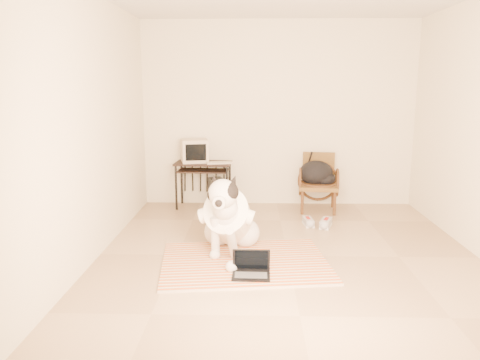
{
  "coord_description": "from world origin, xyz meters",
  "views": [
    {
      "loc": [
        -0.38,
        -4.7,
        1.78
      ],
      "look_at": [
        -0.5,
        -0.01,
        0.82
      ],
      "focal_mm": 35.0,
      "sensor_mm": 36.0,
      "label": 1
    }
  ],
  "objects_px": {
    "backpack": "(318,174)",
    "crt_monitor": "(195,151)",
    "rattan_chair": "(318,182)",
    "laptop": "(251,269)",
    "pc_tower": "(217,193)",
    "computer_desk": "(203,169)",
    "dog": "(229,219)"
  },
  "relations": [
    {
      "from": "pc_tower",
      "to": "laptop",
      "type": "bearing_deg",
      "value": -78.82
    },
    {
      "from": "laptop",
      "to": "computer_desk",
      "type": "height_order",
      "value": "computer_desk"
    },
    {
      "from": "computer_desk",
      "to": "backpack",
      "type": "relative_size",
      "value": 1.65
    },
    {
      "from": "computer_desk",
      "to": "crt_monitor",
      "type": "xyz_separation_m",
      "value": [
        -0.13,
        0.03,
        0.26
      ]
    },
    {
      "from": "laptop",
      "to": "backpack",
      "type": "distance_m",
      "value": 2.62
    },
    {
      "from": "computer_desk",
      "to": "pc_tower",
      "type": "height_order",
      "value": "computer_desk"
    },
    {
      "from": "rattan_chair",
      "to": "pc_tower",
      "type": "bearing_deg",
      "value": 175.84
    },
    {
      "from": "laptop",
      "to": "backpack",
      "type": "xyz_separation_m",
      "value": [
        0.93,
        2.4,
        0.46
      ]
    },
    {
      "from": "dog",
      "to": "pc_tower",
      "type": "xyz_separation_m",
      "value": [
        -0.26,
        1.88,
        -0.16
      ]
    },
    {
      "from": "pc_tower",
      "to": "backpack",
      "type": "distance_m",
      "value": 1.48
    },
    {
      "from": "computer_desk",
      "to": "backpack",
      "type": "distance_m",
      "value": 1.65
    },
    {
      "from": "dog",
      "to": "backpack",
      "type": "relative_size",
      "value": 2.59
    },
    {
      "from": "laptop",
      "to": "dog",
      "type": "bearing_deg",
      "value": 109.78
    },
    {
      "from": "dog",
      "to": "rattan_chair",
      "type": "height_order",
      "value": "dog"
    },
    {
      "from": "computer_desk",
      "to": "pc_tower",
      "type": "xyz_separation_m",
      "value": [
        0.2,
        0.01,
        -0.37
      ]
    },
    {
      "from": "computer_desk",
      "to": "rattan_chair",
      "type": "bearing_deg",
      "value": -3.47
    },
    {
      "from": "laptop",
      "to": "backpack",
      "type": "height_order",
      "value": "backpack"
    },
    {
      "from": "backpack",
      "to": "crt_monitor",
      "type": "bearing_deg",
      "value": 174.07
    },
    {
      "from": "laptop",
      "to": "computer_desk",
      "type": "bearing_deg",
      "value": 105.54
    },
    {
      "from": "backpack",
      "to": "pc_tower",
      "type": "bearing_deg",
      "value": 173.82
    },
    {
      "from": "crt_monitor",
      "to": "rattan_chair",
      "type": "bearing_deg",
      "value": -4.28
    },
    {
      "from": "crt_monitor",
      "to": "laptop",
      "type": "bearing_deg",
      "value": -72.09
    },
    {
      "from": "crt_monitor",
      "to": "rattan_chair",
      "type": "relative_size",
      "value": 0.54
    },
    {
      "from": "dog",
      "to": "rattan_chair",
      "type": "distance_m",
      "value": 2.14
    },
    {
      "from": "laptop",
      "to": "computer_desk",
      "type": "distance_m",
      "value": 2.69
    },
    {
      "from": "dog",
      "to": "computer_desk",
      "type": "bearing_deg",
      "value": 103.97
    },
    {
      "from": "laptop",
      "to": "pc_tower",
      "type": "xyz_separation_m",
      "value": [
        -0.51,
        2.56,
        0.13
      ]
    },
    {
      "from": "laptop",
      "to": "crt_monitor",
      "type": "xyz_separation_m",
      "value": [
        -0.84,
        2.58,
        0.76
      ]
    },
    {
      "from": "computer_desk",
      "to": "rattan_chair",
      "type": "distance_m",
      "value": 1.68
    },
    {
      "from": "laptop",
      "to": "rattan_chair",
      "type": "height_order",
      "value": "rattan_chair"
    },
    {
      "from": "crt_monitor",
      "to": "rattan_chair",
      "type": "distance_m",
      "value": 1.85
    },
    {
      "from": "laptop",
      "to": "rattan_chair",
      "type": "relative_size",
      "value": 0.44
    }
  ]
}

